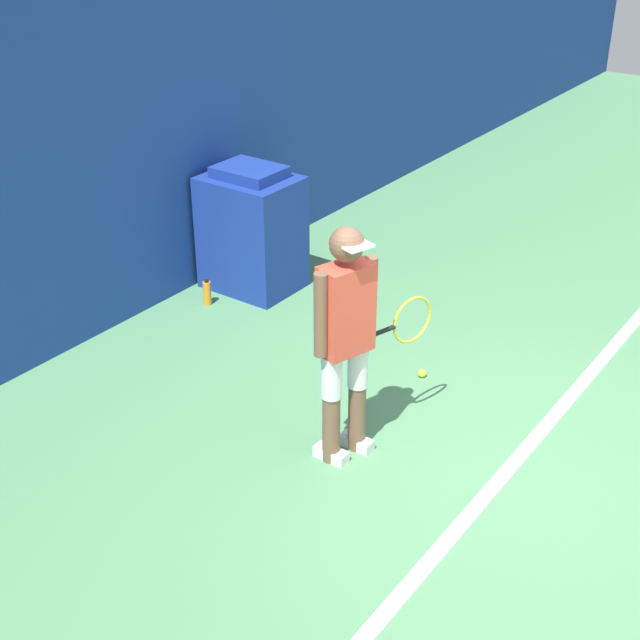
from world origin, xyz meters
TOP-DOWN VIEW (x-y plane):
  - ground_plane at (0.00, 0.00)m, footprint 24.00×24.00m
  - back_wall at (0.00, 3.77)m, footprint 24.00×0.10m
  - court_baseline at (0.00, 0.07)m, footprint 21.60×0.10m
  - tennis_player at (-0.42, 1.07)m, footprint 0.96×0.38m
  - tennis_ball at (0.74, 1.14)m, footprint 0.07×0.07m
  - covered_chair at (1.24, 3.25)m, footprint 0.65×0.83m
  - water_bottle at (0.69, 3.34)m, footprint 0.07×0.07m

SIDE VIEW (x-z plane):
  - ground_plane at x=0.00m, z-range 0.00..0.00m
  - court_baseline at x=0.00m, z-range 0.00..0.01m
  - tennis_ball at x=0.74m, z-range 0.00..0.07m
  - water_bottle at x=0.69m, z-range -0.01..0.24m
  - covered_chair at x=1.24m, z-range -0.02..1.15m
  - tennis_player at x=-0.42m, z-range 0.09..1.76m
  - back_wall at x=0.00m, z-range 0.00..3.16m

